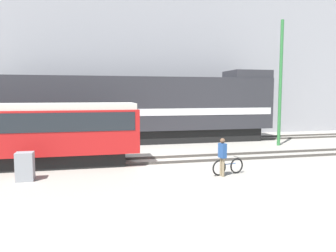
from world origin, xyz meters
The scene contains 10 objects.
ground_plane centered at (0.00, 0.00, 0.00)m, with size 120.00×120.00×0.00m, color gray.
track_near centered at (0.00, -0.64, 0.07)m, with size 60.00×1.50×0.14m.
track_far centered at (0.00, 6.32, 0.07)m, with size 60.00×1.51×0.14m.
building_backdrop centered at (0.00, 13.08, 7.75)m, with size 41.77×6.00×15.50m.
freight_locomotive centered at (-0.39, 6.32, 2.53)m, with size 20.82×3.04×5.44m.
streetcar centered at (-7.17, -0.64, 1.80)m, with size 11.62×2.54×3.15m.
bicycle centered at (2.28, -4.23, 0.36)m, with size 1.65×0.56×0.77m.
person centered at (1.90, -4.47, 1.03)m, with size 0.30×0.40×1.69m.
utility_pole_left centered at (9.18, 2.84, 4.34)m, with size 0.22×0.22×8.67m.
signal_box centered at (-6.40, -3.27, 0.60)m, with size 0.70×0.60×1.20m.
Camera 1 is at (-3.63, -17.69, 3.61)m, focal length 35.00 mm.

